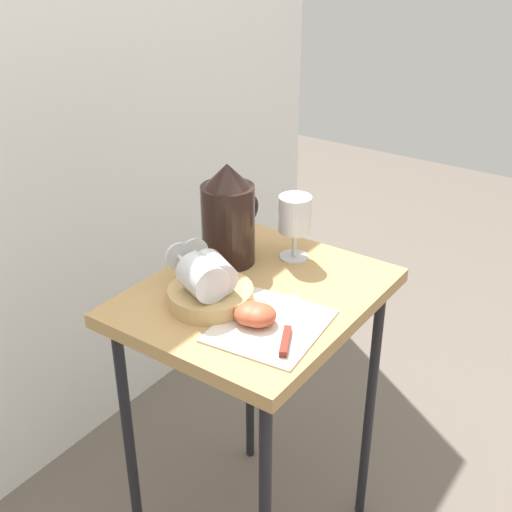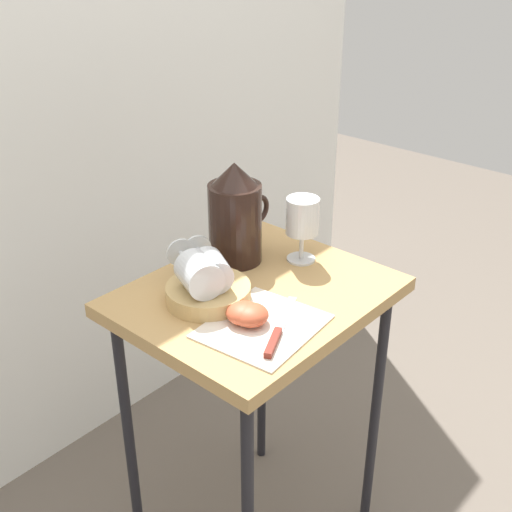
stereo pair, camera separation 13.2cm
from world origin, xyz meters
name	(u,v)px [view 2 (the right image)]	position (x,y,z in m)	size (l,w,h in m)	color
curtain_drape	(56,95)	(0.00, 0.65, 1.03)	(2.40, 0.03, 2.06)	white
table	(256,324)	(0.00, 0.00, 0.65)	(0.53, 0.44, 0.73)	tan
linen_napkin	(262,326)	(-0.09, -0.10, 0.74)	(0.22, 0.19, 0.00)	silver
basket_tray	(208,293)	(-0.09, 0.04, 0.75)	(0.17, 0.17, 0.04)	tan
pitcher	(235,222)	(0.07, 0.12, 0.83)	(0.17, 0.12, 0.23)	black
wine_glass_upright	(302,220)	(0.17, 0.01, 0.83)	(0.07, 0.07, 0.15)	silver
wine_glass_tipped_near	(210,269)	(-0.09, 0.04, 0.81)	(0.12, 0.16, 0.07)	silver
wine_glass_tipped_far	(198,273)	(-0.12, 0.05, 0.81)	(0.12, 0.16, 0.08)	silver
apple_half_left	(244,313)	(-0.11, -0.06, 0.76)	(0.07, 0.07, 0.04)	#C15133
apple_half_right	(251,315)	(-0.10, -0.08, 0.76)	(0.07, 0.07, 0.04)	#C15133
knife	(277,334)	(-0.10, -0.14, 0.74)	(0.19, 0.11, 0.01)	silver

